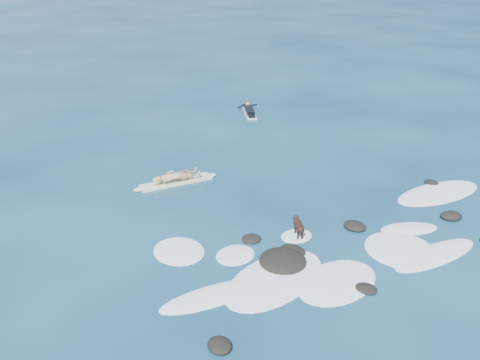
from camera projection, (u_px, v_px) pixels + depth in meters
ground at (347, 236)px, 17.66m from camera, size 160.00×160.00×0.00m
reef_rocks at (384, 246)px, 16.98m from camera, size 13.01×5.90×0.41m
breaking_foam at (356, 250)px, 16.89m from camera, size 14.18×7.26×0.12m
standing_surfer_rig at (175, 165)px, 21.12m from camera, size 3.55×0.86×2.02m
paddling_surfer_rig at (249, 111)px, 29.81m from camera, size 1.60×2.47×0.44m
dog at (298, 225)px, 17.45m from camera, size 0.52×0.98×0.66m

